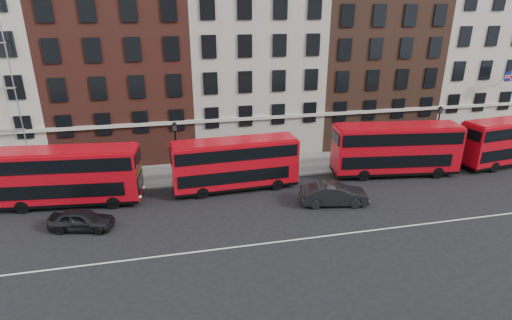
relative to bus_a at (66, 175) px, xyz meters
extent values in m
plane|color=black|center=(16.50, -6.48, -2.39)|extent=(120.00, 120.00, 0.00)
cube|color=slate|center=(16.50, 4.02, -2.32)|extent=(80.00, 5.00, 0.15)
cube|color=gray|center=(16.50, 1.52, -2.31)|extent=(80.00, 0.30, 0.16)
cube|color=white|center=(16.50, -8.48, -2.39)|extent=(70.00, 0.12, 0.01)
cube|color=brown|center=(3.70, 11.52, 8.61)|extent=(12.80, 10.00, 22.00)
cube|color=#AFAB9B|center=(16.50, 11.52, 7.11)|extent=(12.80, 10.00, 19.00)
cube|color=brown|center=(29.30, 11.52, 8.11)|extent=(12.80, 10.00, 21.00)
cube|color=#B9B3A0|center=(42.10, 11.52, 7.61)|extent=(12.80, 10.00, 20.00)
cube|color=red|center=(0.03, 0.00, -0.06)|extent=(10.76, 3.60, 3.97)
cube|color=black|center=(0.03, 0.00, -1.92)|extent=(10.76, 3.64, 0.24)
cube|color=black|center=(-0.27, 0.03, -0.73)|extent=(9.57, 3.56, 1.06)
cube|color=black|center=(0.03, 0.00, 1.17)|extent=(10.37, 3.64, 1.00)
cube|color=red|center=(0.03, 0.00, 1.98)|extent=(10.44, 3.37, 0.18)
cube|color=black|center=(5.32, -0.56, -0.84)|extent=(0.31, 2.21, 1.31)
cube|color=black|center=(5.32, -0.56, 0.24)|extent=(0.28, 1.91, 0.42)
cylinder|color=black|center=(3.32, -1.48, -1.89)|extent=(1.03, 0.38, 1.00)
cylinder|color=black|center=(3.55, 0.76, -1.89)|extent=(1.03, 0.38, 1.00)
cylinder|color=black|center=(-3.08, -0.81, -1.89)|extent=(1.03, 0.38, 1.00)
cylinder|color=black|center=(-2.85, 1.43, -1.89)|extent=(1.03, 0.38, 1.00)
cube|color=red|center=(12.77, 0.00, -0.16)|extent=(10.18, 2.86, 3.79)
cube|color=black|center=(12.77, 0.00, -1.94)|extent=(10.18, 2.89, 0.23)
cube|color=black|center=(12.49, -0.02, -0.81)|extent=(9.03, 2.88, 1.01)
cube|color=black|center=(12.77, 0.00, 1.02)|extent=(9.80, 2.92, 0.96)
cube|color=red|center=(12.77, 0.00, 1.78)|extent=(9.88, 2.65, 0.17)
cube|color=black|center=(17.85, 0.23, -0.90)|extent=(0.17, 2.11, 1.25)
cube|color=black|center=(17.85, 0.23, 0.12)|extent=(0.16, 1.83, 0.40)
cylinder|color=black|center=(16.08, -0.93, -1.91)|extent=(0.97, 0.31, 0.96)
cylinder|color=black|center=(15.99, 1.22, -1.91)|extent=(0.97, 0.31, 0.96)
cylinder|color=black|center=(9.94, -1.21, -1.91)|extent=(0.97, 0.31, 0.96)
cylinder|color=black|center=(9.85, 0.94, -1.91)|extent=(0.97, 0.31, 0.96)
cube|color=red|center=(27.08, 0.00, 0.03)|extent=(11.18, 3.96, 4.11)
cube|color=black|center=(27.08, 0.00, -1.90)|extent=(11.18, 4.01, 0.25)
cube|color=black|center=(26.77, 0.04, -0.67)|extent=(9.95, 3.89, 1.09)
cube|color=black|center=(27.08, 0.00, 1.30)|extent=(10.77, 3.99, 1.04)
cube|color=red|center=(27.08, 0.00, 2.14)|extent=(10.84, 3.72, 0.19)
cube|color=black|center=(32.54, -0.70, -0.78)|extent=(0.37, 2.28, 1.35)
cube|color=black|center=(32.54, -0.70, 0.34)|extent=(0.33, 1.97, 0.44)
cylinder|color=black|center=(30.44, -1.61, -1.87)|extent=(1.07, 0.42, 1.04)
cylinder|color=black|center=(30.74, 0.71, -1.87)|extent=(1.07, 0.42, 1.04)
cylinder|color=black|center=(23.83, -0.77, -1.87)|extent=(1.07, 0.42, 1.04)
cylinder|color=black|center=(24.13, 1.55, -1.87)|extent=(1.07, 0.42, 1.04)
cube|color=red|center=(39.17, 0.00, -0.05)|extent=(10.82, 3.85, 3.98)
cube|color=black|center=(39.17, 0.00, -1.92)|extent=(10.83, 3.89, 0.24)
cube|color=black|center=(38.87, -0.04, -0.73)|extent=(9.63, 3.78, 1.06)
cylinder|color=black|center=(36.32, -1.51, -1.89)|extent=(1.04, 0.41, 1.01)
cylinder|color=black|center=(36.03, 0.73, -1.89)|extent=(1.04, 0.41, 1.01)
imported|color=black|center=(1.56, -4.09, -1.67)|extent=(4.50, 2.61, 1.44)
imported|color=black|center=(19.61, -4.28, -1.56)|extent=(5.31, 2.61, 1.68)
cylinder|color=black|center=(8.20, 2.09, 0.06)|extent=(0.14, 0.14, 4.60)
cylinder|color=black|center=(8.20, 2.09, -1.94)|extent=(0.32, 0.32, 0.60)
cube|color=#262626|center=(8.20, 2.09, 2.61)|extent=(0.32, 0.32, 0.55)
cone|color=black|center=(8.20, 2.09, 2.96)|extent=(0.44, 0.44, 0.25)
cylinder|color=black|center=(32.71, 2.34, 0.06)|extent=(0.14, 0.14, 4.60)
cylinder|color=black|center=(32.71, 2.34, -1.94)|extent=(0.32, 0.32, 0.60)
cube|color=#262626|center=(32.71, 2.34, 2.61)|extent=(0.32, 0.32, 0.55)
cone|color=black|center=(32.71, 2.34, 2.96)|extent=(0.44, 0.44, 0.25)
cylinder|color=black|center=(38.24, 2.03, -0.94)|extent=(0.12, 0.12, 2.60)
cube|color=black|center=(38.24, 1.88, 0.66)|extent=(0.25, 0.30, 0.75)
sphere|color=red|center=(38.24, 1.71, 0.88)|extent=(0.14, 0.14, 0.14)
sphere|color=#0C9919|center=(38.24, 1.71, 0.44)|extent=(0.14, 0.14, 0.14)
camera|label=1|loc=(7.98, -29.65, 11.69)|focal=28.00mm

